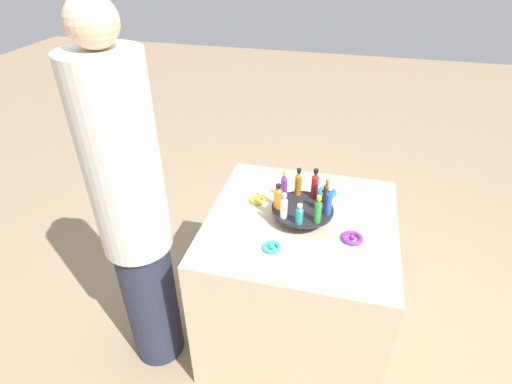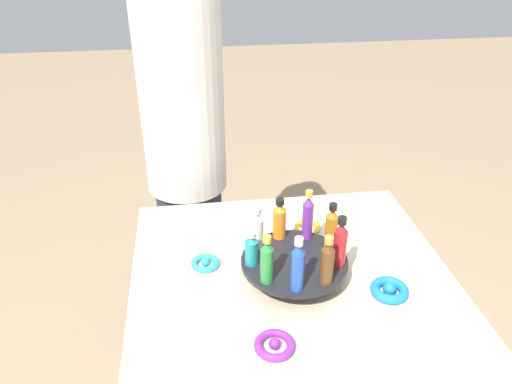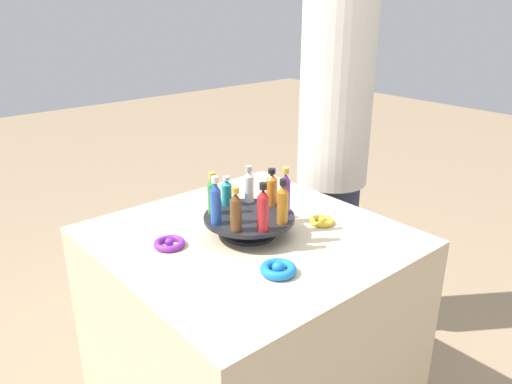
# 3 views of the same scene
# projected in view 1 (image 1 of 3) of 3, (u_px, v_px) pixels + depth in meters

# --- Properties ---
(ground_plane) EXTENTS (12.00, 12.00, 0.00)m
(ground_plane) POSITION_uv_depth(u_px,v_px,m) (293.00, 331.00, 2.25)
(ground_plane) COLOR #997F60
(party_table) EXTENTS (0.85, 0.85, 0.79)m
(party_table) POSITION_uv_depth(u_px,v_px,m) (297.00, 281.00, 2.03)
(party_table) COLOR beige
(party_table) RESTS_ON ground_plane
(display_stand) EXTENTS (0.28, 0.28, 0.06)m
(display_stand) POSITION_uv_depth(u_px,v_px,m) (302.00, 212.00, 1.79)
(display_stand) COLOR black
(display_stand) RESTS_ON party_table
(bottle_green) EXTENTS (0.03, 0.03, 0.13)m
(bottle_green) POSITION_uv_depth(u_px,v_px,m) (318.00, 210.00, 1.66)
(bottle_green) COLOR #288438
(bottle_green) RESTS_ON display_stand
(bottle_blue) EXTENTS (0.03, 0.03, 0.15)m
(bottle_blue) POSITION_uv_depth(u_px,v_px,m) (329.00, 201.00, 1.70)
(bottle_blue) COLOR #234CAD
(bottle_blue) RESTS_ON display_stand
(bottle_brown) EXTENTS (0.03, 0.03, 0.13)m
(bottle_brown) POSITION_uv_depth(u_px,v_px,m) (327.00, 193.00, 1.77)
(bottle_brown) COLOR brown
(bottle_brown) RESTS_ON display_stand
(bottle_red) EXTENTS (0.03, 0.03, 0.14)m
(bottle_red) POSITION_uv_depth(u_px,v_px,m) (315.00, 184.00, 1.82)
(bottle_red) COLOR #B21E23
(bottle_red) RESTS_ON display_stand
(bottle_amber) EXTENTS (0.03, 0.03, 0.14)m
(bottle_amber) POSITION_uv_depth(u_px,v_px,m) (298.00, 183.00, 1.84)
(bottle_amber) COLOR #AD6B19
(bottle_amber) RESTS_ON display_stand
(bottle_purple) EXTENTS (0.03, 0.03, 0.15)m
(bottle_purple) POSITION_uv_depth(u_px,v_px,m) (284.00, 186.00, 1.80)
(bottle_purple) COLOR #702D93
(bottle_purple) RESTS_ON display_stand
(bottle_orange) EXTENTS (0.04, 0.04, 0.12)m
(bottle_orange) POSITION_uv_depth(u_px,v_px,m) (278.00, 197.00, 1.75)
(bottle_orange) COLOR orange
(bottle_orange) RESTS_ON display_stand
(bottle_clear) EXTENTS (0.03, 0.03, 0.12)m
(bottle_clear) POSITION_uv_depth(u_px,v_px,m) (284.00, 207.00, 1.69)
(bottle_clear) COLOR silver
(bottle_clear) RESTS_ON display_stand
(bottle_teal) EXTENTS (0.03, 0.03, 0.10)m
(bottle_teal) POSITION_uv_depth(u_px,v_px,m) (300.00, 215.00, 1.66)
(bottle_teal) COLOR teal
(bottle_teal) RESTS_ON display_stand
(ribbon_bow_teal) EXTENTS (0.08, 0.08, 0.02)m
(ribbon_bow_teal) POSITION_uv_depth(u_px,v_px,m) (272.00, 247.00, 1.64)
(ribbon_bow_teal) COLOR #2DB7CC
(ribbon_bow_teal) RESTS_ON party_table
(ribbon_bow_purple) EXTENTS (0.09, 0.09, 0.03)m
(ribbon_bow_purple) POSITION_uv_depth(u_px,v_px,m) (352.00, 238.00, 1.69)
(ribbon_bow_purple) COLOR purple
(ribbon_bow_purple) RESTS_ON party_table
(ribbon_bow_blue) EXTENTS (0.10, 0.10, 0.03)m
(ribbon_bow_blue) POSITION_uv_depth(u_px,v_px,m) (327.00, 192.00, 1.97)
(ribbon_bow_blue) COLOR blue
(ribbon_bow_blue) RESTS_ON party_table
(ribbon_bow_gold) EXTENTS (0.08, 0.08, 0.02)m
(ribbon_bow_gold) POSITION_uv_depth(u_px,v_px,m) (258.00, 200.00, 1.93)
(ribbon_bow_gold) COLOR gold
(ribbon_bow_gold) RESTS_ON party_table
(person_figure) EXTENTS (0.30, 0.30, 1.74)m
(person_figure) POSITION_uv_depth(u_px,v_px,m) (134.00, 217.00, 1.69)
(person_figure) COLOR #282D42
(person_figure) RESTS_ON ground_plane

